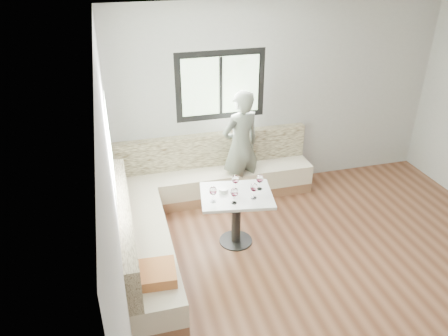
# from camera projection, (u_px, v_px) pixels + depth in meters

# --- Properties ---
(room) EXTENTS (5.01, 5.01, 2.81)m
(room) POSITION_uv_depth(u_px,v_px,m) (360.00, 172.00, 4.40)
(room) COLOR brown
(room) RESTS_ON ground
(banquette) EXTENTS (2.90, 2.80, 0.95)m
(banquette) POSITION_uv_depth(u_px,v_px,m) (188.00, 203.00, 5.88)
(banquette) COLOR brown
(banquette) RESTS_ON ground
(table) EXTENTS (0.97, 0.81, 0.72)m
(table) POSITION_uv_depth(u_px,v_px,m) (236.00, 207.00, 5.43)
(table) COLOR black
(table) RESTS_ON ground
(person) EXTENTS (0.70, 0.57, 1.68)m
(person) POSITION_uv_depth(u_px,v_px,m) (241.00, 146.00, 6.28)
(person) COLOR slate
(person) RESTS_ON ground
(olive_ramekin) EXTENTS (0.11, 0.11, 0.05)m
(olive_ramekin) POSITION_uv_depth(u_px,v_px,m) (223.00, 190.00, 5.39)
(olive_ramekin) COLOR white
(olive_ramekin) RESTS_ON table
(wine_glass_a) EXTENTS (0.09, 0.09, 0.20)m
(wine_glass_a) POSITION_uv_depth(u_px,v_px,m) (213.00, 191.00, 5.14)
(wine_glass_a) COLOR white
(wine_glass_a) RESTS_ON table
(wine_glass_b) EXTENTS (0.09, 0.09, 0.20)m
(wine_glass_b) POSITION_uv_depth(u_px,v_px,m) (234.00, 193.00, 5.11)
(wine_glass_b) COLOR white
(wine_glass_b) RESTS_ON table
(wine_glass_c) EXTENTS (0.09, 0.09, 0.20)m
(wine_glass_c) POSITION_uv_depth(u_px,v_px,m) (254.00, 188.00, 5.21)
(wine_glass_c) COLOR white
(wine_glass_c) RESTS_ON table
(wine_glass_d) EXTENTS (0.09, 0.09, 0.20)m
(wine_glass_d) POSITION_uv_depth(u_px,v_px,m) (235.00, 180.00, 5.38)
(wine_glass_d) COLOR white
(wine_glass_d) RESTS_ON table
(wine_glass_e) EXTENTS (0.09, 0.09, 0.20)m
(wine_glass_e) POSITION_uv_depth(u_px,v_px,m) (260.00, 179.00, 5.39)
(wine_glass_e) COLOR white
(wine_glass_e) RESTS_ON table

